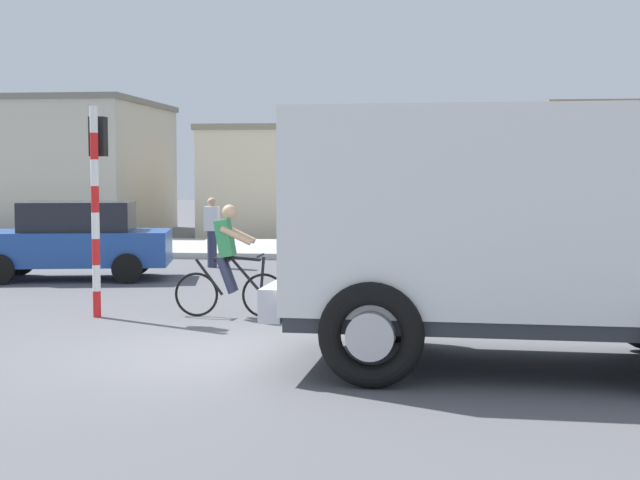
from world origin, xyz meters
The scene contains 9 objects.
ground_plane centered at (0.00, 0.00, 0.00)m, with size 120.00×120.00×0.00m, color #56565B.
sidewalk_far centered at (0.00, 14.21, 0.08)m, with size 80.00×5.00×0.16m, color #ADADA8.
truck_foreground centered at (3.50, -0.62, 1.67)m, with size 5.54×3.05×2.90m.
cyclist centered at (-0.57, 2.60, 0.86)m, with size 1.73×0.50×1.72m.
traffic_light_pole centered at (-2.58, 2.45, 2.07)m, with size 0.24×0.43×3.20m.
car_red_near centered at (-4.82, 7.16, 0.82)m, with size 4.25×2.43×1.60m.
pedestrian_near_kerb centered at (-2.52, 9.82, 0.85)m, with size 0.34×0.22×1.62m.
building_corner_left centered at (-11.72, 21.45, 2.39)m, with size 8.58×7.49×4.77m.
building_mid_block centered at (-0.55, 21.64, 1.89)m, with size 9.34×6.39×3.78m.
Camera 1 is at (2.39, -11.16, 2.21)m, focal length 52.01 mm.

